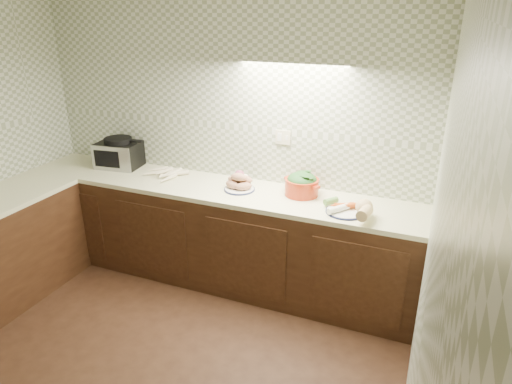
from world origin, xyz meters
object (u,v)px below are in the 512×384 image
at_px(sweet_potato_plate, 240,184).
at_px(veg_plate, 354,208).
at_px(toaster_oven, 119,153).
at_px(onion_bowl, 241,179).
at_px(dutch_oven, 302,184).
at_px(parsnip_pile, 166,174).

distance_m(sweet_potato_plate, veg_plate, 1.00).
relative_size(sweet_potato_plate, veg_plate, 0.61).
distance_m(toaster_oven, onion_bowl, 1.29).
relative_size(dutch_oven, veg_plate, 0.86).
xyz_separation_m(parsnip_pile, dutch_oven, (1.26, 0.07, 0.06)).
height_order(onion_bowl, veg_plate, veg_plate).
height_order(sweet_potato_plate, dutch_oven, dutch_oven).
bearing_deg(parsnip_pile, dutch_oven, 3.09).
bearing_deg(veg_plate, parsnip_pile, 175.16).
bearing_deg(sweet_potato_plate, dutch_oven, 10.00).
xyz_separation_m(toaster_oven, parsnip_pile, (0.58, -0.09, -0.10)).
relative_size(onion_bowl, veg_plate, 0.39).
xyz_separation_m(sweet_potato_plate, onion_bowl, (-0.04, 0.11, -0.01)).
xyz_separation_m(toaster_oven, sweet_potato_plate, (1.32, -0.12, -0.08)).
relative_size(toaster_oven, veg_plate, 1.01).
height_order(sweet_potato_plate, veg_plate, sweet_potato_plate).
relative_size(sweet_potato_plate, dutch_oven, 0.71).
height_order(parsnip_pile, sweet_potato_plate, sweet_potato_plate).
height_order(onion_bowl, dutch_oven, dutch_oven).
xyz_separation_m(onion_bowl, veg_plate, (1.03, -0.24, 0.00)).
bearing_deg(onion_bowl, toaster_oven, 179.91).
bearing_deg(toaster_oven, veg_plate, -12.99).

